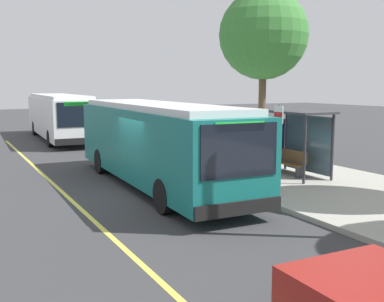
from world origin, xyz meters
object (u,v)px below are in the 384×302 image
object	(u,v)px
route_sign_post	(278,136)
transit_bus_second	(59,115)
transit_bus_main	(157,141)
waiting_bench	(289,162)

from	to	relation	value
route_sign_post	transit_bus_second	bearing A→B (deg)	-171.82
transit_bus_main	transit_bus_second	world-z (taller)	same
waiting_bench	route_sign_post	bearing A→B (deg)	-46.84
transit_bus_main	transit_bus_second	xyz separation A→B (m)	(-16.17, 0.05, 0.00)
transit_bus_second	waiting_bench	distance (m)	17.99
transit_bus_second	waiting_bench	size ratio (longest dim) A/B	7.53
transit_bus_main	waiting_bench	size ratio (longest dim) A/B	6.95
transit_bus_main	transit_bus_second	bearing A→B (deg)	179.83
waiting_bench	route_sign_post	world-z (taller)	route_sign_post
transit_bus_second	route_sign_post	xyz separation A→B (m)	(19.34, 2.78, 0.34)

